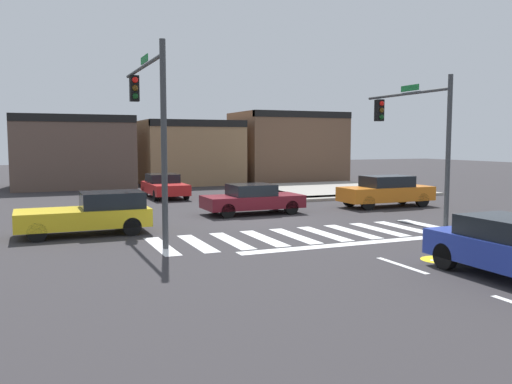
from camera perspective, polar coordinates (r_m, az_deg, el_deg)
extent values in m
plane|color=#302D30|center=(22.71, 0.22, -2.75)|extent=(120.00, 120.00, 0.00)
cube|color=silver|center=(16.89, -10.02, -5.66)|extent=(0.51, 3.17, 0.01)
cube|color=silver|center=(17.18, -6.26, -5.43)|extent=(0.51, 3.17, 0.01)
cube|color=silver|center=(17.54, -2.64, -5.18)|extent=(0.51, 3.17, 0.01)
cube|color=silver|center=(17.96, 0.82, -4.92)|extent=(0.51, 3.17, 0.01)
cube|color=silver|center=(18.45, 4.10, -4.66)|extent=(0.51, 3.17, 0.01)
cube|color=silver|center=(18.99, 7.20, -4.40)|extent=(0.51, 3.17, 0.01)
cube|color=silver|center=(19.59, 10.12, -4.14)|extent=(0.51, 3.17, 0.01)
cube|color=silver|center=(20.23, 12.86, -3.89)|extent=(0.51, 3.17, 0.01)
cube|color=silver|center=(20.92, 15.42, -3.64)|extent=(0.51, 3.17, 0.01)
cube|color=silver|center=(21.65, 17.82, -3.41)|extent=(0.51, 3.17, 0.01)
cube|color=white|center=(17.01, 8.92, -5.56)|extent=(6.80, 0.50, 0.01)
cube|color=white|center=(14.61, 15.19, -7.51)|extent=(0.16, 2.00, 0.01)
cylinder|color=yellow|center=(15.59, 18.95, -6.81)|extent=(1.05, 1.05, 0.01)
cylinder|color=white|center=(15.43, 18.29, -6.90)|extent=(0.17, 0.17, 0.00)
cylinder|color=white|center=(15.74, 19.59, -6.70)|extent=(0.17, 0.17, 0.00)
cube|color=white|center=(15.58, 18.95, -6.80)|extent=(0.47, 0.04, 0.00)
cube|color=#9E998E|center=(31.59, 11.59, -0.43)|extent=(10.00, 1.60, 0.15)
cube|color=#9E998E|center=(33.72, 1.03, 0.04)|extent=(1.60, 10.00, 0.15)
cube|color=#9E998E|center=(35.63, 7.22, 0.29)|extent=(10.00, 10.00, 0.15)
cube|color=brown|center=(40.12, -18.96, 4.06)|extent=(7.95, 6.70, 4.98)
cube|color=black|center=(37.01, -18.72, 7.45)|extent=(7.95, 0.50, 0.50)
cube|color=#93704C|center=(41.67, -7.29, 4.20)|extent=(7.14, 6.88, 4.76)
cube|color=black|center=(38.57, -6.01, 7.28)|extent=(7.14, 0.50, 0.50)
cube|color=brown|center=(44.29, 3.32, 4.81)|extent=(8.31, 6.09, 5.54)
cube|color=black|center=(41.81, 5.08, 8.21)|extent=(8.31, 0.50, 0.50)
cylinder|color=#383A3D|center=(21.28, 19.72, 4.05)|extent=(0.18, 0.18, 5.68)
cylinder|color=#383A3D|center=(23.30, 15.59, 9.98)|extent=(0.12, 5.10, 0.12)
cube|color=black|center=(24.69, 12.94, 8.44)|extent=(0.32, 0.32, 0.95)
sphere|color=red|center=(24.57, 13.19, 9.14)|extent=(0.22, 0.22, 0.22)
sphere|color=#4C330C|center=(24.55, 13.18, 8.45)|extent=(0.22, 0.22, 0.22)
sphere|color=#0C3814|center=(24.53, 13.16, 7.76)|extent=(0.22, 0.22, 0.22)
cube|color=#197233|center=(23.12, 16.01, 10.56)|extent=(0.03, 1.10, 0.24)
cylinder|color=#383A3D|center=(16.19, -9.73, 4.88)|extent=(0.18, 0.18, 6.19)
cylinder|color=#383A3D|center=(19.24, -11.93, 12.84)|extent=(0.12, 5.90, 0.12)
cube|color=black|center=(20.77, -12.78, 10.67)|extent=(0.32, 0.32, 0.95)
sphere|color=red|center=(20.63, -12.71, 11.53)|extent=(0.22, 0.22, 0.22)
sphere|color=#4C330C|center=(20.60, -12.69, 10.71)|extent=(0.22, 0.22, 0.22)
sphere|color=#0C3814|center=(20.58, -12.68, 9.89)|extent=(0.22, 0.22, 0.22)
cube|color=#197233|center=(18.98, -11.77, 13.61)|extent=(0.03, 1.10, 0.24)
cylinder|color=black|center=(14.42, 19.44, -6.45)|extent=(0.22, 0.67, 0.67)
cylinder|color=black|center=(15.54, 23.85, -5.77)|extent=(0.22, 0.67, 0.67)
cube|color=orange|center=(27.18, 13.62, -0.17)|extent=(4.68, 1.77, 0.69)
cube|color=black|center=(27.16, 13.73, 1.12)|extent=(2.30, 1.56, 0.53)
cylinder|color=black|center=(28.79, 15.24, -0.52)|extent=(0.69, 0.22, 0.69)
cylinder|color=black|center=(27.60, 17.22, -0.83)|extent=(0.69, 0.22, 0.69)
cylinder|color=black|center=(26.94, 9.91, -0.81)|extent=(0.69, 0.22, 0.69)
cylinder|color=black|center=(25.67, 11.78, -1.15)|extent=(0.69, 0.22, 0.69)
cube|color=red|center=(31.05, -9.64, 0.42)|extent=(1.91, 4.28, 0.58)
cube|color=black|center=(31.56, -9.90, 1.46)|extent=(1.68, 1.81, 0.49)
cylinder|color=black|center=(29.88, -7.42, -0.24)|extent=(0.22, 0.61, 0.61)
cylinder|color=black|center=(29.48, -10.58, -0.37)|extent=(0.22, 0.61, 0.61)
cylinder|color=black|center=(32.69, -8.79, 0.22)|extent=(0.22, 0.61, 0.61)
cylinder|color=black|center=(32.32, -11.69, 0.11)|extent=(0.22, 0.61, 0.61)
cube|color=gold|center=(19.47, -17.85, -2.62)|extent=(4.42, 1.89, 0.62)
cube|color=black|center=(19.51, -15.02, -0.79)|extent=(2.09, 1.66, 0.56)
cylinder|color=black|center=(18.61, -22.21, -3.98)|extent=(0.63, 0.22, 0.63)
cylinder|color=black|center=(20.27, -22.28, -3.24)|extent=(0.63, 0.22, 0.63)
cylinder|color=black|center=(18.88, -13.04, -3.59)|extent=(0.63, 0.22, 0.63)
cylinder|color=black|center=(20.51, -13.85, -2.90)|extent=(0.63, 0.22, 0.63)
cube|color=maroon|center=(23.86, -0.36, -1.01)|extent=(4.38, 1.92, 0.55)
cube|color=black|center=(23.78, -0.51, 0.24)|extent=(1.88, 1.69, 0.49)
cylinder|color=black|center=(25.26, 2.01, -1.22)|extent=(0.63, 0.22, 0.63)
cylinder|color=black|center=(23.74, 3.75, -1.65)|extent=(0.63, 0.22, 0.63)
cylinder|color=black|center=(24.16, -4.41, -1.53)|extent=(0.63, 0.22, 0.63)
cylinder|color=black|center=(22.56, -3.03, -2.01)|extent=(0.63, 0.22, 0.63)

